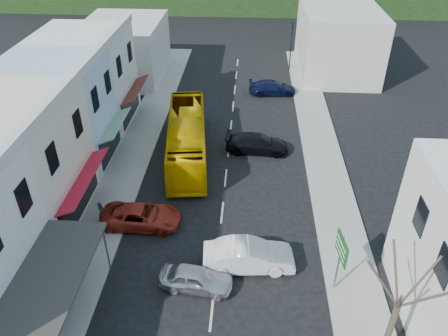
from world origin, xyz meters
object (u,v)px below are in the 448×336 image
pedestrian_left (101,211)px  bus (187,139)px  car_silver (196,278)px  direction_sign (339,264)px  car_red (141,216)px  car_white (249,258)px  street_tree (398,306)px  traffic_signal (291,47)px

pedestrian_left → bus: bearing=-28.4°
bus → pedestrian_left: (-4.29, -8.43, -0.55)m
car_silver → direction_sign: bearing=-80.2°
car_red → car_silver: bearing=-139.8°
car_white → direction_sign: (4.61, -1.34, 1.19)m
car_red → car_white: bearing=-114.7°
bus → car_red: (-1.81, -8.40, -0.85)m
bus → car_red: size_ratio=2.52×
bus → street_tree: street_tree is taller
street_tree → car_red: bearing=146.6°
pedestrian_left → traffic_signal: 30.65m
bus → traffic_signal: 21.17m
car_silver → bus: bearing=16.8°
car_white → traffic_signal: 30.98m
car_silver → direction_sign: 7.46m
traffic_signal → car_white: bearing=96.1°
car_red → traffic_signal: bearing=-21.5°
car_silver → direction_sign: (7.36, 0.33, 1.19)m
street_tree → traffic_signal: (-1.96, 35.99, -1.03)m
pedestrian_left → direction_sign: size_ratio=0.45×
bus → street_tree: size_ratio=1.56×
street_tree → car_white: bearing=138.8°
bus → direction_sign: size_ratio=3.07×
bus → direction_sign: direction_sign is taller
direction_sign → bus: bearing=119.4°
car_white → pedestrian_left: size_ratio=2.59×
street_tree → direction_sign: bearing=110.8°
car_silver → traffic_signal: traffic_signal is taller
street_tree → traffic_signal: 36.06m
bus → street_tree: (11.11, -16.94, 2.17)m
bus → pedestrian_left: 9.48m
car_silver → direction_sign: direction_sign is taller
car_red → direction_sign: size_ratio=1.22×
traffic_signal → car_silver: bearing=91.8°
car_red → direction_sign: 12.32m
pedestrian_left → car_white: bearing=-110.2°
direction_sign → pedestrian_left: bearing=154.9°
car_red → pedestrian_left: pedestrian_left is taller
car_white → pedestrian_left: pedestrian_left is taller
car_silver → street_tree: street_tree is taller
car_white → direction_sign: size_ratio=1.16×
car_red → traffic_signal: traffic_signal is taller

